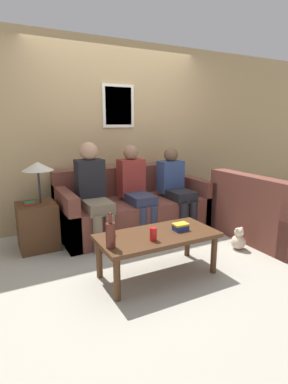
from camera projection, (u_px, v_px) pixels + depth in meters
ground_plane at (152, 241)px, 3.80m from camera, size 16.00×16.00×0.00m
wall_back at (118, 134)px, 4.40m from camera, size 9.00×0.08×2.60m
couch_main at (133, 208)px, 4.20m from camera, size 2.05×0.94×0.85m
couch_side at (267, 215)px, 3.88m from camera, size 0.94×1.28×0.85m
coffee_table at (158, 240)px, 2.89m from camera, size 1.16×0.56×0.43m
side_table_with_lamp at (38, 220)px, 3.53m from camera, size 0.45×0.44×1.04m
wine_bottle at (111, 234)px, 2.54m from camera, size 0.08×0.08×0.31m
drinking_glass at (110, 230)px, 2.85m from camera, size 0.08×0.08×0.10m
book_stack at (181, 227)px, 2.97m from camera, size 0.15×0.10×0.07m
soda_can at (153, 234)px, 2.71m from camera, size 0.07×0.07×0.12m
person_left at (93, 189)px, 3.65m from camera, size 0.34×0.63×1.24m
person_middle at (135, 187)px, 3.98m from camera, size 0.34×0.65×1.18m
person_right at (175, 185)px, 4.19m from camera, size 0.34×0.63×1.13m
teddy_bear at (238, 240)px, 3.55m from camera, size 0.17×0.17×0.27m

